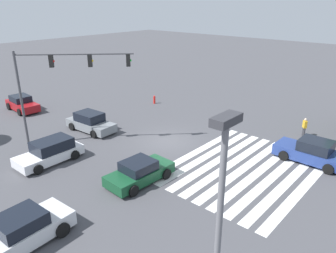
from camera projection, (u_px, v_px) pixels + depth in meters
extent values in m
plane|color=#47474C|center=(168.00, 141.00, 25.37)|extent=(143.42, 143.42, 0.00)
cube|color=silver|center=(302.00, 189.00, 19.00)|extent=(10.63, 0.60, 0.01)
cube|color=silver|center=(286.00, 183.00, 19.58)|extent=(10.63, 0.60, 0.01)
cube|color=silver|center=(271.00, 178.00, 20.17)|extent=(10.63, 0.60, 0.01)
cube|color=silver|center=(257.00, 173.00, 20.75)|extent=(10.63, 0.60, 0.01)
cube|color=silver|center=(244.00, 168.00, 21.33)|extent=(10.63, 0.60, 0.01)
cube|color=silver|center=(231.00, 164.00, 21.91)|extent=(10.63, 0.60, 0.01)
cube|color=silver|center=(219.00, 159.00, 22.50)|extent=(10.63, 0.60, 0.01)
cube|color=silver|center=(208.00, 155.00, 23.08)|extent=(10.63, 0.60, 0.01)
cube|color=silver|center=(197.00, 152.00, 23.66)|extent=(10.63, 0.60, 0.01)
cylinder|color=#47474C|center=(21.00, 101.00, 23.44)|extent=(0.18, 0.18, 7.01)
cylinder|color=#47474C|center=(74.00, 54.00, 22.51)|extent=(5.85, 5.85, 0.12)
cube|color=black|center=(51.00, 61.00, 22.58)|extent=(0.40, 0.40, 0.84)
sphere|color=red|center=(54.00, 61.00, 22.59)|extent=(0.16, 0.16, 0.16)
cube|color=black|center=(90.00, 61.00, 22.75)|extent=(0.40, 0.40, 0.84)
sphere|color=gold|center=(92.00, 61.00, 22.76)|extent=(0.16, 0.16, 0.16)
cube|color=black|center=(128.00, 60.00, 22.91)|extent=(0.40, 0.40, 0.84)
sphere|color=green|center=(131.00, 60.00, 22.92)|extent=(0.16, 0.16, 0.16)
cube|color=maroon|center=(23.00, 105.00, 32.23)|extent=(1.94, 4.25, 0.70)
cube|color=black|center=(20.00, 98.00, 32.18)|extent=(1.65, 2.01, 0.59)
cylinder|color=black|center=(38.00, 108.00, 32.04)|extent=(0.26, 0.71, 0.70)
cylinder|color=black|center=(20.00, 112.00, 30.87)|extent=(0.26, 0.71, 0.70)
cylinder|color=black|center=(26.00, 103.00, 33.72)|extent=(0.26, 0.71, 0.70)
cylinder|color=black|center=(9.00, 106.00, 32.55)|extent=(0.26, 0.71, 0.70)
cube|color=#144728|center=(140.00, 174.00, 19.64)|extent=(4.32, 2.02, 0.63)
cube|color=black|center=(138.00, 166.00, 19.35)|extent=(1.93, 1.72, 0.57)
cylinder|color=black|center=(146.00, 164.00, 21.18)|extent=(0.67, 0.25, 0.66)
cylinder|color=black|center=(166.00, 174.00, 19.98)|extent=(0.67, 0.25, 0.66)
cylinder|color=black|center=(113.00, 179.00, 19.42)|extent=(0.67, 0.25, 0.66)
cylinder|color=black|center=(133.00, 191.00, 18.21)|extent=(0.67, 0.25, 0.66)
cube|color=navy|center=(311.00, 154.00, 22.02)|extent=(1.93, 4.68, 0.72)
cube|color=black|center=(316.00, 146.00, 21.63)|extent=(1.72, 2.02, 0.71)
cylinder|color=black|center=(284.00, 156.00, 22.31)|extent=(0.22, 0.68, 0.68)
cylinder|color=black|center=(295.00, 147.00, 23.67)|extent=(0.22, 0.68, 0.68)
cylinder|color=black|center=(328.00, 169.00, 20.52)|extent=(0.22, 0.68, 0.68)
cube|color=gray|center=(91.00, 125.00, 27.29)|extent=(2.05, 4.54, 0.67)
cube|color=black|center=(89.00, 117.00, 27.12)|extent=(1.74, 2.32, 0.72)
cylinder|color=black|center=(111.00, 128.00, 27.25)|extent=(0.26, 0.65, 0.64)
cylinder|color=black|center=(94.00, 134.00, 25.91)|extent=(0.26, 0.65, 0.64)
cylinder|color=black|center=(89.00, 121.00, 28.82)|extent=(0.26, 0.65, 0.64)
cylinder|color=black|center=(72.00, 126.00, 27.47)|extent=(0.26, 0.65, 0.64)
cube|color=silver|center=(23.00, 233.00, 14.57)|extent=(4.47, 2.13, 0.73)
cube|color=black|center=(20.00, 221.00, 14.29)|extent=(2.08, 1.81, 0.61)
cylinder|color=black|center=(39.00, 214.00, 16.19)|extent=(0.72, 0.26, 0.71)
cylinder|color=black|center=(63.00, 230.00, 15.08)|extent=(0.72, 0.26, 0.71)
cube|color=silver|center=(49.00, 155.00, 22.00)|extent=(4.40, 1.91, 0.62)
cube|color=black|center=(52.00, 145.00, 21.98)|extent=(2.53, 1.69, 0.73)
cylinder|color=black|center=(38.00, 169.00, 20.53)|extent=(0.63, 0.23, 0.63)
cylinder|color=black|center=(23.00, 161.00, 21.67)|extent=(0.63, 0.23, 0.63)
cylinder|color=black|center=(75.00, 155.00, 22.46)|extent=(0.63, 0.23, 0.63)
cylinder|color=black|center=(59.00, 147.00, 23.60)|extent=(0.63, 0.23, 0.63)
cylinder|color=#38383D|center=(304.00, 132.00, 26.11)|extent=(0.14, 0.14, 0.74)
cylinder|color=#38383D|center=(303.00, 132.00, 26.26)|extent=(0.14, 0.14, 0.74)
cube|color=gold|center=(305.00, 124.00, 25.94)|extent=(0.41, 0.41, 0.59)
sphere|color=beige|center=(306.00, 120.00, 25.80)|extent=(0.20, 0.20, 0.20)
cube|color=#333338|center=(226.00, 120.00, 6.92)|extent=(0.80, 0.36, 0.20)
cylinder|color=red|center=(154.00, 100.00, 34.51)|extent=(0.22, 0.22, 0.70)
sphere|color=red|center=(154.00, 97.00, 34.36)|extent=(0.20, 0.20, 0.20)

